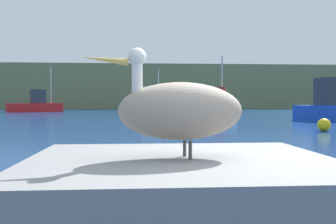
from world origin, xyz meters
The scene contains 8 objects.
hillside_backdrop centered at (0.00, 65.33, 3.53)m, with size 140.00×17.89×7.05m, color #6B7A51.
pier_dock centered at (-0.91, -0.15, 0.39)m, with size 2.65×2.27×0.78m, color gray.
pelican centered at (-0.92, -0.15, 1.20)m, with size 1.42×0.69×0.94m.
fishing_boat_white centered at (4.13, 28.36, 0.88)m, with size 6.09×3.13×4.98m.
fishing_boat_red centered at (-12.96, 41.61, 0.80)m, with size 6.14×4.29×5.20m.
fishing_boat_orange centered at (-0.19, 42.03, 1.06)m, with size 5.62×3.89×5.14m.
fishing_boat_blue centered at (11.55, 20.76, 0.92)m, with size 6.08×3.05×5.05m.
mooring_buoy centered at (6.43, 12.04, 0.27)m, with size 0.54×0.54×0.54m, color yellow.
Camera 1 is at (-1.28, -3.45, 1.28)m, focal length 41.29 mm.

